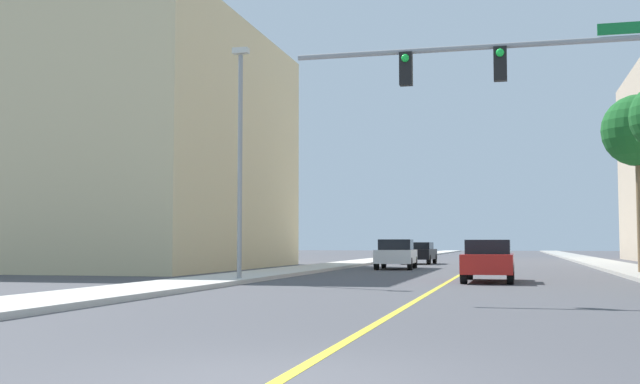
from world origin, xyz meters
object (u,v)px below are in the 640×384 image
object	(u,v)px
car_black	(419,252)
car_white	(396,254)
street_lamp	(240,150)
palm_far	(638,132)
traffic_signal_mast	(578,94)
car_red	(488,260)

from	to	relation	value
car_black	car_white	bearing A→B (deg)	-88.10
street_lamp	palm_far	xyz separation A→B (m)	(14.32, 9.42, 1.44)
traffic_signal_mast	car_black	distance (m)	32.70
car_red	car_white	size ratio (longest dim) A/B	1.02
traffic_signal_mast	car_red	distance (m)	9.87
traffic_signal_mast	car_red	size ratio (longest dim) A/B	2.31
street_lamp	car_red	xyz separation A→B (m)	(8.28, 2.61, -3.82)
street_lamp	car_red	world-z (taller)	street_lamp
street_lamp	traffic_signal_mast	bearing A→B (deg)	-29.36
traffic_signal_mast	car_white	bearing A→B (deg)	109.49
palm_far	traffic_signal_mast	bearing A→B (deg)	-103.22
street_lamp	palm_far	distance (m)	17.20
car_red	car_white	distance (m)	13.60
car_black	car_red	distance (m)	23.49
street_lamp	car_black	size ratio (longest dim) A/B	1.98
street_lamp	car_white	distance (m)	16.00
street_lamp	car_red	bearing A→B (deg)	17.49
traffic_signal_mast	palm_far	distance (m)	15.89
car_black	car_white	world-z (taller)	car_white
car_red	street_lamp	bearing A→B (deg)	-162.12
palm_far	car_white	bearing A→B (deg)	152.52
palm_far	car_white	world-z (taller)	palm_far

